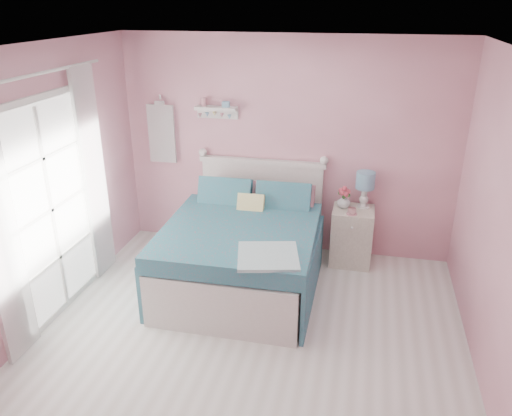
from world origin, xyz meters
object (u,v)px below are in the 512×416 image
at_px(teacup, 352,211).
at_px(nightstand, 352,236).
at_px(bed, 244,251).
at_px(table_lamp, 365,183).
at_px(vase, 344,201).

bearing_deg(teacup, nightstand, 83.35).
distance_m(nightstand, teacup, 0.41).
distance_m(bed, teacup, 1.31).
bearing_deg(teacup, table_lamp, 63.61).
xyz_separation_m(nightstand, teacup, (-0.02, -0.14, 0.38)).
bearing_deg(teacup, vase, 120.55).
distance_m(bed, vase, 1.33).
xyz_separation_m(nightstand, table_lamp, (0.10, 0.10, 0.64)).
height_order(nightstand, table_lamp, table_lamp).
xyz_separation_m(bed, nightstand, (1.13, 0.75, -0.05)).
bearing_deg(table_lamp, teacup, -116.39).
distance_m(table_lamp, vase, 0.32).
relative_size(bed, nightstand, 2.93).
xyz_separation_m(vase, teacup, (0.11, -0.18, -0.04)).
relative_size(nightstand, vase, 4.20).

